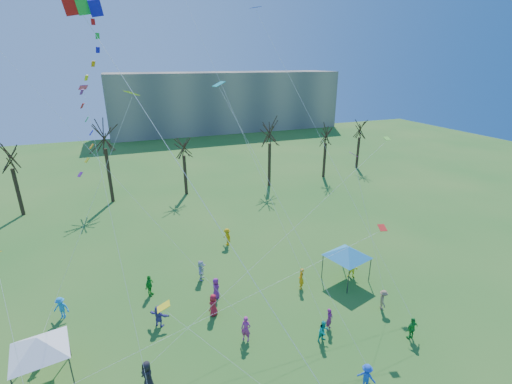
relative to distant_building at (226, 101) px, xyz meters
name	(u,v)px	position (x,y,z in m)	size (l,w,h in m)	color
distant_building	(226,101)	(0.00, 0.00, 0.00)	(60.00, 14.00, 15.00)	gray
bare_tree_row	(171,147)	(-21.64, -46.17, -0.55)	(68.47, 8.43, 11.32)	black
big_box_kite	(95,102)	(-28.81, -75.12, 8.46)	(5.52, 7.29, 23.71)	red
canopy_tent_white	(38,344)	(-33.75, -74.89, -4.81)	(4.18, 4.18, 3.18)	#3F3F44
canopy_tent_blue	(348,251)	(-11.21, -72.49, -4.75)	(4.17, 4.17, 3.25)	#3F3F44
festival_crowd	(217,314)	(-23.04, -73.86, -6.63)	(24.51, 20.47, 1.86)	red
small_kites_aloft	(205,135)	(-22.64, -71.31, 5.72)	(31.24, 18.62, 34.80)	#E1A50B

